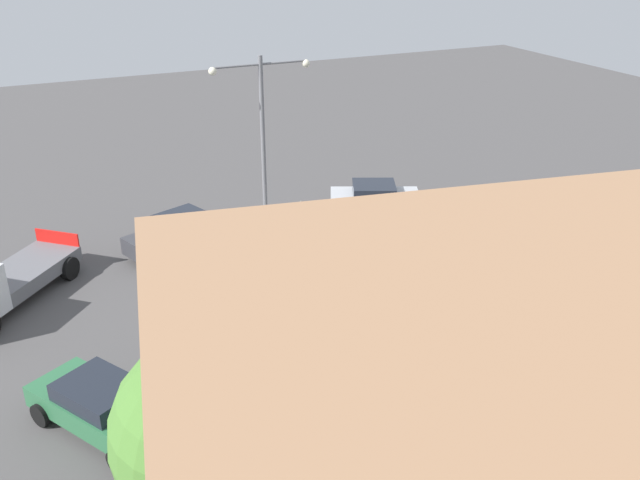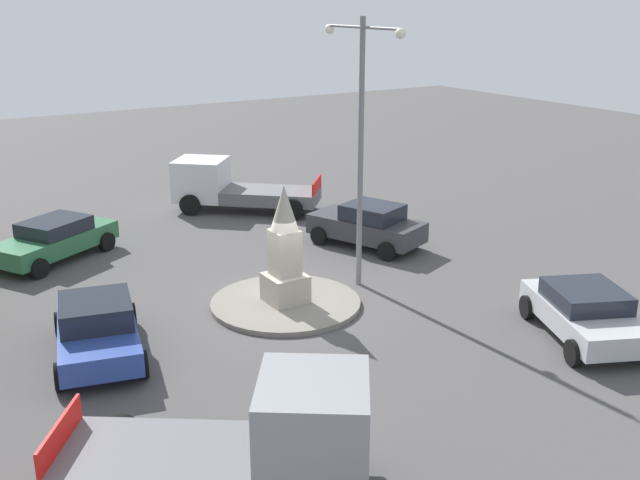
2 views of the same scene
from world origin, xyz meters
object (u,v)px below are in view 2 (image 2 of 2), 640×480
car_dark_grey_far_side (368,225)px  car_silver_near_island (585,312)px  car_green_parked_left (55,239)px  car_blue_passing (97,327)px  truck_white_waiting (229,187)px  streetlamp (361,127)px  monument (285,252)px  truck_grey_parked_right (261,442)px

car_dark_grey_far_side → car_silver_near_island: car_dark_grey_far_side is taller
car_green_parked_left → car_blue_passing: bearing=173.9°
car_blue_passing → truck_white_waiting: bearing=-39.3°
streetlamp → truck_white_waiting: (9.58, -0.28, -3.78)m
car_blue_passing → car_silver_near_island: 12.07m
car_blue_passing → truck_white_waiting: truck_white_waiting is taller
car_dark_grey_far_side → truck_white_waiting: (6.77, 2.04, 0.20)m
car_silver_near_island → truck_white_waiting: size_ratio=0.78×
car_blue_passing → truck_white_waiting: 13.13m
car_dark_grey_far_side → car_blue_passing: size_ratio=0.96×
car_green_parked_left → car_dark_grey_far_side: 10.45m
monument → car_green_parked_left: bearing=31.4°
streetlamp → truck_grey_parked_right: bearing=135.8°
car_blue_passing → car_silver_near_island: (-5.53, -10.73, -0.03)m
car_silver_near_island → truck_grey_parked_right: size_ratio=0.78×
car_dark_grey_far_side → truck_grey_parked_right: 13.95m
truck_white_waiting → car_green_parked_left: bearing=108.2°
monument → truck_white_waiting: (9.86, -2.97, -0.62)m
monument → car_dark_grey_far_side: size_ratio=0.77×
streetlamp → car_silver_near_island: (-6.11, -2.70, -4.05)m
car_silver_near_island → car_dark_grey_far_side: bearing=2.5°
car_green_parked_left → car_blue_passing: size_ratio=1.01×
car_blue_passing → truck_white_waiting: size_ratio=0.80×
streetlamp → car_green_parked_left: (7.11, 7.21, -4.04)m
truck_grey_parked_right → truck_white_waiting: (16.98, -7.47, -0.08)m
monument → truck_grey_parked_right: bearing=147.7°
monument → car_silver_near_island: 7.99m
car_dark_grey_far_side → car_green_parked_left: bearing=65.7°
monument → car_blue_passing: (-0.30, 5.34, -0.86)m
car_green_parked_left → car_dark_grey_far_side: bearing=-114.3°
monument → car_silver_near_island: bearing=-137.2°
car_green_parked_left → truck_grey_parked_right: truck_grey_parked_right is taller
monument → car_blue_passing: bearing=93.2°
car_blue_passing → truck_grey_parked_right: (-6.82, -0.84, 0.32)m
streetlamp → car_dark_grey_far_side: 5.39m
streetlamp → car_blue_passing: 9.00m
car_blue_passing → car_silver_near_island: size_ratio=1.04×
car_silver_near_island → truck_white_waiting: bearing=8.8°
car_green_parked_left → monument: bearing=-148.6°
streetlamp → car_green_parked_left: size_ratio=1.72×
monument → streetlamp: (0.29, -2.70, 3.15)m
monument → car_silver_near_island: (-5.82, -5.40, -0.89)m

